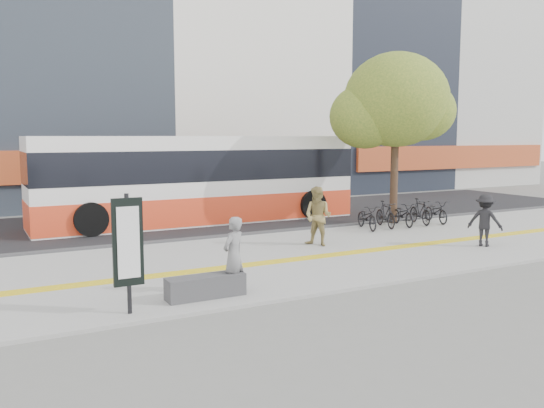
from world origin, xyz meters
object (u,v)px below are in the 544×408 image
seated_woman (234,255)px  pedestrian_dark (485,220)px  bus (199,182)px  bench (206,287)px  street_tree (393,102)px  pedestrian_tan (318,216)px  signboard (128,244)px

seated_woman → pedestrian_dark: seated_woman is taller
seated_woman → bus: bearing=-138.1°
bench → seated_woman: size_ratio=1.01×
seated_woman → bench: bearing=-28.2°
street_tree → pedestrian_tan: size_ratio=3.62×
seated_woman → pedestrian_tan: size_ratio=0.91×
bus → pedestrian_tan: size_ratio=6.95×
signboard → pedestrian_tan: (6.53, 3.81, -0.41)m
signboard → seated_woman: 2.31m
street_tree → pedestrian_dark: street_tree is taller
bus → seated_woman: 10.14m
pedestrian_tan → pedestrian_dark: bearing=31.2°
pedestrian_tan → signboard: bearing=-89.6°
bus → pedestrian_tan: bearing=-78.0°
pedestrian_tan → pedestrian_dark: size_ratio=1.14×
street_tree → seated_woman: 11.52m
street_tree → seated_woman: street_tree is taller
bench → seated_woman: 0.85m
signboard → street_tree: bearing=29.1°
street_tree → pedestrian_dark: size_ratio=4.12×
pedestrian_tan → bus: bearing=162.1°
signboard → seated_woman: (2.23, 0.34, -0.49)m
signboard → street_tree: (11.38, 6.33, 3.15)m
signboard → pedestrian_tan: bearing=30.3°
bench → pedestrian_dark: size_ratio=1.05×
pedestrian_dark → seated_woman: bearing=67.1°
street_tree → bench: bearing=-148.4°
seated_woman → pedestrian_dark: size_ratio=1.04×
pedestrian_dark → street_tree: bearing=-37.0°
seated_woman → street_tree: bearing=-177.7°
signboard → bus: bus is taller
street_tree → pedestrian_dark: 6.13m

